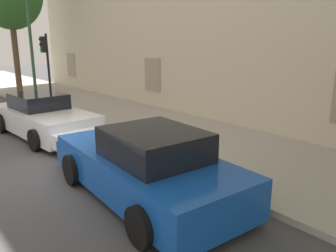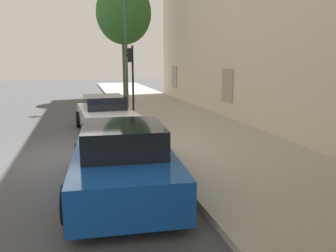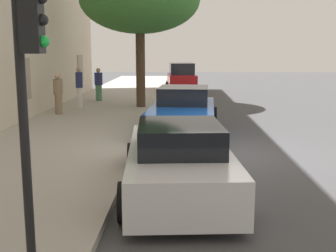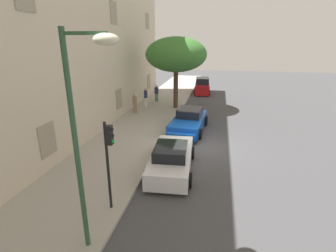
{
  "view_description": "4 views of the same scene",
  "coord_description": "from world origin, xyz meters",
  "px_view_note": "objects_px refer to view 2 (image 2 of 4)",
  "views": [
    {
      "loc": [
        7.76,
        -2.83,
        3.06
      ],
      "look_at": [
        1.65,
        2.35,
        1.02
      ],
      "focal_mm": 35.41,
      "sensor_mm": 36.0,
      "label": 1
    },
    {
      "loc": [
        9.52,
        0.03,
        2.7
      ],
      "look_at": [
        -0.85,
        2.79,
        0.59
      ],
      "focal_mm": 35.61,
      "sensor_mm": 36.0,
      "label": 2
    },
    {
      "loc": [
        -10.9,
        0.94,
        2.67
      ],
      "look_at": [
        -0.1,
        1.25,
        0.73
      ],
      "focal_mm": 46.08,
      "sensor_mm": 36.0,
      "label": 3
    },
    {
      "loc": [
        -13.85,
        -1.01,
        5.91
      ],
      "look_at": [
        1.54,
        2.07,
        0.61
      ],
      "focal_mm": 27.27,
      "sensor_mm": 36.0,
      "label": 4
    }
  ],
  "objects_px": {
    "traffic_light": "(131,67)",
    "street_lamp": "(118,29)",
    "tree_midblock": "(124,14)",
    "sportscar_yellow_flank": "(122,158)",
    "sportscar_red_lead": "(107,118)"
  },
  "relations": [
    {
      "from": "traffic_light",
      "to": "street_lamp",
      "type": "bearing_deg",
      "value": -168.54
    },
    {
      "from": "tree_midblock",
      "to": "street_lamp",
      "type": "xyz_separation_m",
      "value": [
        4.11,
        -0.88,
        -1.32
      ]
    },
    {
      "from": "tree_midblock",
      "to": "street_lamp",
      "type": "bearing_deg",
      "value": -12.05
    },
    {
      "from": "tree_midblock",
      "to": "traffic_light",
      "type": "relative_size",
      "value": 2.28
    },
    {
      "from": "sportscar_yellow_flank",
      "to": "tree_midblock",
      "type": "distance_m",
      "value": 15.97
    },
    {
      "from": "sportscar_red_lead",
      "to": "traffic_light",
      "type": "relative_size",
      "value": 1.54
    },
    {
      "from": "sportscar_yellow_flank",
      "to": "street_lamp",
      "type": "distance_m",
      "value": 11.57
    },
    {
      "from": "tree_midblock",
      "to": "street_lamp",
      "type": "relative_size",
      "value": 1.23
    },
    {
      "from": "traffic_light",
      "to": "tree_midblock",
      "type": "bearing_deg",
      "value": 175.05
    },
    {
      "from": "tree_midblock",
      "to": "traffic_light",
      "type": "height_order",
      "value": "tree_midblock"
    },
    {
      "from": "sportscar_yellow_flank",
      "to": "street_lamp",
      "type": "xyz_separation_m",
      "value": [
        -10.9,
        1.25,
        3.67
      ]
    },
    {
      "from": "sportscar_red_lead",
      "to": "traffic_light",
      "type": "bearing_deg",
      "value": 157.42
    },
    {
      "from": "sportscar_yellow_flank",
      "to": "tree_midblock",
      "type": "bearing_deg",
      "value": 171.93
    },
    {
      "from": "traffic_light",
      "to": "sportscar_red_lead",
      "type": "bearing_deg",
      "value": -22.58
    },
    {
      "from": "sportscar_yellow_flank",
      "to": "street_lamp",
      "type": "relative_size",
      "value": 0.85
    }
  ]
}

